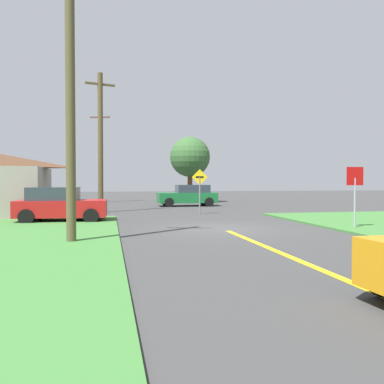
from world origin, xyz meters
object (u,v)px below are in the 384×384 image
(stop_sign, at_px, (355,186))
(oak_tree_left, at_px, (190,157))
(direction_sign, at_px, (200,186))
(utility_pole_mid, at_px, (100,141))
(utility_pole_near, at_px, (70,83))
(car_approaching_junction, at_px, (188,195))
(utility_pole_far, at_px, (100,155))
(parked_car_near_building, at_px, (60,205))

(stop_sign, xyz_separation_m, oak_tree_left, (-2.37, 21.29, 2.31))
(stop_sign, bearing_deg, direction_sign, -63.49)
(utility_pole_mid, xyz_separation_m, oak_tree_left, (7.56, 10.41, -0.27))
(utility_pole_near, distance_m, utility_pole_mid, 12.47)
(direction_sign, distance_m, oak_tree_left, 13.22)
(car_approaching_junction, bearing_deg, oak_tree_left, -102.90)
(utility_pole_mid, height_order, oak_tree_left, utility_pole_mid)
(utility_pole_mid, bearing_deg, oak_tree_left, 54.01)
(stop_sign, height_order, utility_pole_near, utility_pole_near)
(utility_pole_near, relative_size, oak_tree_left, 1.62)
(car_approaching_junction, xyz_separation_m, utility_pole_far, (-6.71, 7.05, 3.44))
(stop_sign, height_order, direction_sign, direction_sign)
(stop_sign, relative_size, parked_car_near_building, 0.60)
(utility_pole_mid, xyz_separation_m, direction_sign, (5.59, -2.43, -2.70))
(utility_pole_far, xyz_separation_m, oak_tree_left, (7.83, -2.03, -0.22))
(direction_sign, bearing_deg, utility_pole_far, 111.50)
(utility_pole_far, bearing_deg, utility_pole_near, -90.84)
(car_approaching_junction, bearing_deg, utility_pole_mid, 39.58)
(stop_sign, distance_m, utility_pole_near, 11.13)
(car_approaching_junction, bearing_deg, utility_pole_far, -46.77)
(utility_pole_mid, bearing_deg, stop_sign, -47.62)
(parked_car_near_building, relative_size, direction_sign, 1.59)
(utility_pole_far, distance_m, oak_tree_left, 8.09)
(car_approaching_junction, distance_m, direction_sign, 7.91)
(parked_car_near_building, bearing_deg, utility_pole_near, -78.95)
(direction_sign, bearing_deg, oak_tree_left, 81.28)
(utility_pole_mid, relative_size, direction_sign, 3.25)
(utility_pole_near, relative_size, direction_sign, 3.66)
(utility_pole_near, height_order, utility_pole_mid, utility_pole_near)
(stop_sign, relative_size, direction_sign, 0.95)
(utility_pole_near, height_order, utility_pole_far, utility_pole_near)
(utility_pole_mid, height_order, direction_sign, utility_pole_mid)
(stop_sign, bearing_deg, utility_pole_far, -67.05)
(direction_sign, bearing_deg, utility_pole_mid, 156.48)
(oak_tree_left, bearing_deg, stop_sign, -83.65)
(parked_car_near_building, xyz_separation_m, utility_pole_far, (1.47, 18.00, 3.44))
(utility_pole_mid, bearing_deg, utility_pole_far, 91.25)
(utility_pole_far, bearing_deg, car_approaching_junction, -46.43)
(parked_car_near_building, height_order, utility_pole_far, utility_pole_far)
(utility_pole_far, distance_m, direction_sign, 16.20)
(stop_sign, height_order, car_approaching_junction, stop_sign)
(stop_sign, relative_size, utility_pole_mid, 0.29)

